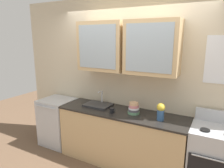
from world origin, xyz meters
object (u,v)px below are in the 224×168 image
stove_range (214,161)px  cup_near_sink (112,110)px  bowl_stack (134,109)px  sink_faucet (98,105)px  vase (161,111)px  dishwasher (58,122)px

stove_range → cup_near_sink: bearing=-175.6°
stove_range → bowl_stack: stove_range is taller
bowl_stack → sink_faucet: bearing=176.0°
vase → dishwasher: (-1.99, 0.03, -0.58)m
bowl_stack → cup_near_sink: (-0.31, -0.14, -0.04)m
sink_faucet → vase: size_ratio=1.77×
stove_range → sink_faucet: 1.90m
stove_range → sink_faucet: sink_faucet is taller
bowl_stack → dishwasher: (-1.56, -0.03, -0.53)m
bowl_stack → dishwasher: bowl_stack is taller
vase → dishwasher: bearing=179.0°
stove_range → dishwasher: stove_range is taller
cup_near_sink → dishwasher: cup_near_sink is taller
stove_range → dishwasher: 2.73m
dishwasher → bowl_stack: bearing=1.1°
sink_faucet → stove_range: bearing=-2.3°
sink_faucet → bowl_stack: size_ratio=2.41×
bowl_stack → vase: vase is taller
stove_range → bowl_stack: size_ratio=5.81×
sink_faucet → vase: vase is taller
stove_range → cup_near_sink: size_ratio=10.76×
stove_range → bowl_stack: bearing=178.7°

